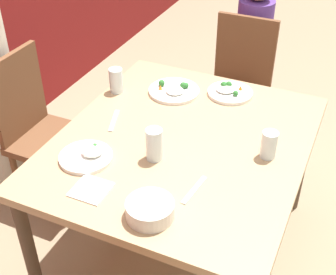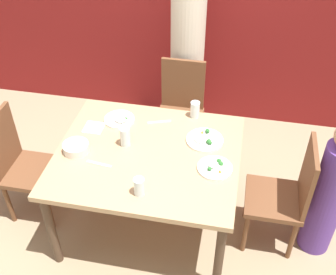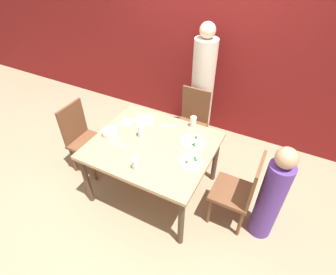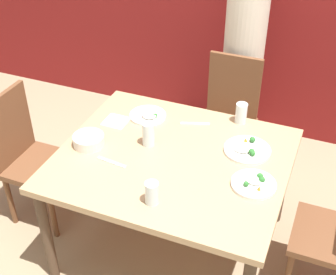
{
  "view_description": "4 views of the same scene",
  "coord_description": "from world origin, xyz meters",
  "views": [
    {
      "loc": [
        -1.58,
        -0.64,
        1.96
      ],
      "look_at": [
        -0.01,
        0.07,
        0.72
      ],
      "focal_mm": 50.0,
      "sensor_mm": 36.0,
      "label": 1
    },
    {
      "loc": [
        0.56,
        -2.11,
        2.66
      ],
      "look_at": [
        0.12,
        0.1,
        0.8
      ],
      "focal_mm": 45.0,
      "sensor_mm": 36.0,
      "label": 2
    },
    {
      "loc": [
        1.11,
        -1.78,
        2.53
      ],
      "look_at": [
        0.14,
        0.08,
        0.81
      ],
      "focal_mm": 28.0,
      "sensor_mm": 36.0,
      "label": 3
    },
    {
      "loc": [
        0.75,
        -1.92,
        2.32
      ],
      "look_at": [
        -0.03,
        0.01,
        0.84
      ],
      "focal_mm": 50.0,
      "sensor_mm": 36.0,
      "label": 4
    }
  ],
  "objects": [
    {
      "name": "person_adult",
      "position": [
        0.08,
        1.2,
        0.78
      ],
      "size": [
        0.3,
        0.3,
        1.67
      ],
      "color": "beige",
      "rests_on": "ground_plane"
    },
    {
      "name": "chair_empty_left",
      "position": [
        -0.98,
        -0.04,
        0.48
      ],
      "size": [
        0.4,
        0.4,
        0.91
      ],
      "rotation": [
        0.0,
        0.0,
        1.57
      ],
      "color": "brown",
      "rests_on": "ground_plane"
    },
    {
      "name": "glass_water_tall",
      "position": [
        -0.17,
        0.06,
        0.79
      ],
      "size": [
        0.07,
        0.07,
        0.15
      ],
      "color": "silver",
      "rests_on": "dining_table"
    },
    {
      "name": "plate_rice_adult",
      "position": [
        -0.29,
        0.32,
        0.74
      ],
      "size": [
        0.23,
        0.23,
        0.05
      ],
      "color": "white",
      "rests_on": "dining_table"
    },
    {
      "name": "chair_adult_spot",
      "position": [
        0.08,
        0.89,
        0.48
      ],
      "size": [
        0.4,
        0.4,
        0.91
      ],
      "color": "brown",
      "rests_on": "ground_plane"
    },
    {
      "name": "wall_back",
      "position": [
        0.0,
        1.57,
        1.35
      ],
      "size": [
        10.0,
        0.06,
        2.7
      ],
      "color": "maroon",
      "rests_on": "ground_plane"
    },
    {
      "name": "plate_noodles",
      "position": [
        0.37,
        0.2,
        0.73
      ],
      "size": [
        0.27,
        0.27,
        0.05
      ],
      "color": "white",
      "rests_on": "dining_table"
    },
    {
      "name": "fork_steel",
      "position": [
        -0.29,
        -0.17,
        0.72
      ],
      "size": [
        0.18,
        0.04,
        0.01
      ],
      "color": "silver",
      "rests_on": "dining_table"
    },
    {
      "name": "person_child",
      "position": [
        1.26,
        0.03,
        0.54
      ],
      "size": [
        0.23,
        0.23,
        1.14
      ],
      "color": "#5B3893",
      "rests_on": "ground_plane"
    },
    {
      "name": "dining_table",
      "position": [
        0.0,
        0.0,
        0.65
      ],
      "size": [
        1.27,
        1.09,
        0.72
      ],
      "color": "tan",
      "rests_on": "ground_plane"
    },
    {
      "name": "glass_water_short",
      "position": [
        0.04,
        -0.38,
        0.78
      ],
      "size": [
        0.07,
        0.07,
        0.12
      ],
      "color": "silver",
      "rests_on": "dining_table"
    },
    {
      "name": "spoon_steel",
      "position": [
        0.01,
        0.36,
        0.72
      ],
      "size": [
        0.18,
        0.08,
        0.01
      ],
      "color": "silver",
      "rests_on": "dining_table"
    },
    {
      "name": "plate_rice_child",
      "position": [
        0.47,
        -0.06,
        0.74
      ],
      "size": [
        0.23,
        0.23,
        0.05
      ],
      "color": "white",
      "rests_on": "dining_table"
    },
    {
      "name": "napkin_folded",
      "position": [
        -0.46,
        0.2,
        0.72
      ],
      "size": [
        0.14,
        0.14,
        0.01
      ],
      "color": "white",
      "rests_on": "dining_table"
    },
    {
      "name": "chair_child_spot",
      "position": [
        0.98,
        0.03,
        0.48
      ],
      "size": [
        0.4,
        0.4,
        0.91
      ],
      "rotation": [
        0.0,
        0.0,
        -1.57
      ],
      "color": "brown",
      "rests_on": "ground_plane"
    },
    {
      "name": "glass_water_center",
      "position": [
        0.26,
        0.48,
        0.79
      ],
      "size": [
        0.07,
        0.07,
        0.13
      ],
      "color": "silver",
      "rests_on": "dining_table"
    },
    {
      "name": "bowl_curry",
      "position": [
        -0.49,
        -0.08,
        0.76
      ],
      "size": [
        0.18,
        0.18,
        0.06
      ],
      "color": "silver",
      "rests_on": "dining_table"
    },
    {
      "name": "ground_plane",
      "position": [
        0.0,
        0.0,
        0.0
      ],
      "size": [
        10.0,
        10.0,
        0.0
      ],
      "primitive_type": "plane",
      "color": "#998466"
    }
  ]
}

